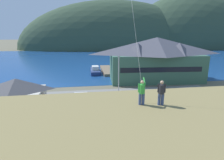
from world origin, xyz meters
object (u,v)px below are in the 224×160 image
person_kite_flyer (142,92)px  person_companion (161,92)px  wharf_dock (107,70)px  parked_car_lone_by_shed (51,118)px  storage_shed_near_lot (17,94)px  parked_car_front_row_end (190,108)px  parked_car_mid_row_near (159,111)px  moored_boat_wharfside (95,71)px  parked_car_mid_row_far (187,93)px  parked_car_back_row_left (0,123)px  parking_light_pole (119,74)px  parked_car_front_row_silver (151,97)px  harbor_lodge (156,58)px  parked_car_mid_row_center (81,98)px  moored_boat_outer_mooring (119,69)px  parked_car_back_row_right (124,101)px

person_kite_flyer → person_companion: (1.29, -0.27, -0.02)m
wharf_dock → parked_car_lone_by_shed: (-10.97, -31.60, 0.71)m
storage_shed_near_lot → parked_car_front_row_end: storage_shed_near_lot is taller
parked_car_mid_row_near → person_kite_flyer: bearing=-120.3°
moored_boat_wharfside → parked_car_front_row_end: 31.65m
moored_boat_wharfside → parked_car_mid_row_far: size_ratio=1.93×
parked_car_back_row_left → parking_light_pole: parking_light_pole is taller
parked_car_front_row_silver → person_kite_flyer: (-6.69, -15.57, 6.44)m
harbor_lodge → parked_car_front_row_end: (-2.25, -18.95, -4.42)m
harbor_lodge → wharf_dock: size_ratio=1.71×
parked_car_mid_row_center → person_companion: size_ratio=2.49×
moored_boat_outer_mooring → parked_car_lone_by_shed: 34.20m
parked_car_front_row_end → parked_car_front_row_silver: 6.34m
parked_car_front_row_end → parked_car_back_row_right: bearing=156.5°
parked_car_mid_row_near → parked_car_mid_row_far: 9.87m
storage_shed_near_lot → parked_car_back_row_right: (16.06, -1.77, -1.46)m
wharf_dock → person_companion: bearing=-92.0°
parked_car_back_row_right → parked_car_front_row_silver: bearing=13.2°
moored_boat_outer_mooring → harbor_lodge: bearing=-59.8°
parked_car_lone_by_shed → parked_car_front_row_silver: (14.89, 5.26, 0.00)m
parking_light_pole → parked_car_front_row_silver: bearing=-41.2°
harbor_lodge → parked_car_mid_row_far: 13.93m
parked_car_mid_row_far → moored_boat_wharfside: bearing=121.7°
moored_boat_outer_mooring → parked_car_back_row_left: bearing=-122.7°
storage_shed_near_lot → parked_car_lone_by_shed: (5.80, -5.94, -1.46)m
wharf_dock → moored_boat_outer_mooring: bearing=-9.9°
parked_car_back_row_right → parked_car_lone_by_shed: 11.07m
wharf_dock → moored_boat_outer_mooring: size_ratio=1.91×
harbor_lodge → storage_shed_near_lot: (-27.01, -13.41, -2.96)m
parked_car_mid_row_near → parked_car_lone_by_shed: 14.22m
parked_car_front_row_end → person_companion: person_companion is taller
storage_shed_near_lot → parked_car_front_row_end: bearing=-12.6°
parked_car_back_row_right → storage_shed_near_lot: bearing=173.7°
parked_car_mid_row_near → parked_car_back_row_left: 19.96m
parked_car_mid_row_center → person_kite_flyer: size_ratio=2.34×
parked_car_back_row_right → parked_car_mid_row_far: same height
storage_shed_near_lot → parked_car_back_row_left: 6.56m
wharf_dock → person_kite_flyer: bearing=-93.8°
parked_car_back_row_right → moored_boat_wharfside: bearing=96.6°
harbor_lodge → parked_car_mid_row_center: size_ratio=5.37×
parked_car_back_row_left → person_companion: 19.39m
parked_car_mid_row_center → parking_light_pole: bearing=23.4°
harbor_lodge → parked_car_mid_row_far: harbor_lodge is taller
parked_car_mid_row_far → parking_light_pole: parking_light_pole is taller
parked_car_back_row_left → parked_car_lone_by_shed: bearing=4.6°
parked_car_front_row_end → parked_car_front_row_silver: same height
parked_car_mid_row_center → parking_light_pole: (6.67, 2.89, 3.26)m
parking_light_pole → moored_boat_outer_mooring: bearing=79.2°
moored_boat_outer_mooring → parked_car_mid_row_center: (-10.83, -24.61, 0.34)m
parked_car_front_row_end → parking_light_pole: (-8.68, 8.89, 3.26)m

